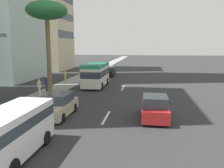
% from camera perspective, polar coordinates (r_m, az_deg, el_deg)
% --- Properties ---
extents(ground_plane, '(198.00, 198.00, 0.00)m').
position_cam_1_polar(ground_plane, '(34.12, 3.55, 0.60)').
color(ground_plane, '#2D2D30').
extents(sidewalk_right, '(162.00, 2.95, 0.15)m').
position_cam_1_polar(sidewalk_right, '(35.50, -8.50, 0.97)').
color(sidewalk_right, gray).
rests_on(sidewalk_right, ground_plane).
extents(lane_stripe_mid, '(3.20, 0.16, 0.01)m').
position_cam_1_polar(lane_stripe_mid, '(17.14, -1.43, -8.01)').
color(lane_stripe_mid, silver).
rests_on(lane_stripe_mid, ground_plane).
extents(lane_stripe_far, '(3.20, 0.16, 0.01)m').
position_cam_1_polar(lane_stripe_far, '(28.85, 2.65, -0.95)').
color(lane_stripe_far, silver).
rests_on(lane_stripe_far, ground_plane).
extents(van_lead, '(5.16, 2.06, 2.24)m').
position_cam_1_polar(van_lead, '(11.86, -22.95, -10.15)').
color(van_lead, white).
rests_on(van_lead, ground_plane).
extents(car_second, '(4.57, 1.91, 1.56)m').
position_cam_1_polar(car_second, '(40.44, -0.75, 3.01)').
color(car_second, black).
rests_on(car_second, ground_plane).
extents(car_third, '(4.35, 1.94, 1.64)m').
position_cam_1_polar(car_third, '(17.79, -12.93, -5.03)').
color(car_third, beige).
rests_on(car_third, ground_plane).
extents(car_fourth, '(4.06, 1.88, 1.67)m').
position_cam_1_polar(car_fourth, '(16.88, 10.25, -5.67)').
color(car_fourth, '#A51E1E').
rests_on(car_fourth, ground_plane).
extents(minibus_fifth, '(6.50, 2.41, 2.91)m').
position_cam_1_polar(minibus_fifth, '(29.67, -3.89, 2.43)').
color(minibus_fifth, silver).
rests_on(minibus_fifth, ground_plane).
extents(pedestrian_near_lamp, '(0.30, 0.34, 1.59)m').
position_cam_1_polar(pedestrian_near_lamp, '(25.01, -17.05, -0.56)').
color(pedestrian_near_lamp, beige).
rests_on(pedestrian_near_lamp, sidewalk_right).
extents(pedestrian_mid_block, '(0.30, 0.35, 1.71)m').
position_cam_1_polar(pedestrian_mid_block, '(26.65, -15.46, 0.25)').
color(pedestrian_mid_block, '#333338').
rests_on(pedestrian_mid_block, sidewalk_right).
extents(pedestrian_by_tree, '(0.38, 0.34, 1.73)m').
position_cam_1_polar(pedestrian_by_tree, '(32.10, -11.17, 1.90)').
color(pedestrian_by_tree, gold).
rests_on(pedestrian_by_tree, sidewalk_right).
extents(palm_tree, '(4.11, 4.11, 9.33)m').
position_cam_1_polar(palm_tree, '(25.46, -15.37, 16.24)').
color(palm_tree, brown).
rests_on(palm_tree, sidewalk_right).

